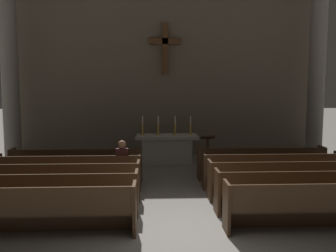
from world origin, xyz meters
The scene contains 21 objects.
ground_plane centered at (0.00, 0.00, 0.00)m, with size 80.00×80.00×0.00m, color gray.
pew_left_row_1 centered at (-2.68, -0.04, 0.48)m, with size 3.72×0.50×0.95m.
pew_left_row_2 centered at (-2.68, 0.92, 0.48)m, with size 3.72×0.50×0.95m.
pew_left_row_3 centered at (-2.68, 1.88, 0.48)m, with size 3.72×0.50×0.95m.
pew_left_row_4 centered at (-2.68, 2.85, 0.48)m, with size 3.72×0.50×0.95m.
pew_left_row_5 centered at (-2.68, 3.81, 0.48)m, with size 3.72×0.50×0.95m.
pew_right_row_1 centered at (2.68, -0.04, 0.48)m, with size 3.72×0.50×0.95m.
pew_right_row_2 centered at (2.68, 0.92, 0.48)m, with size 3.72×0.50×0.95m.
pew_right_row_3 centered at (2.68, 1.88, 0.48)m, with size 3.72×0.50×0.95m.
pew_right_row_4 centered at (2.68, 2.85, 0.48)m, with size 3.72×0.50×0.95m.
pew_right_row_5 centered at (2.68, 3.81, 0.48)m, with size 3.72×0.50×0.95m.
column_left_third centered at (-5.49, 6.51, 3.05)m, with size 0.88×0.88×6.26m.
column_right_third centered at (5.49, 6.51, 3.05)m, with size 0.88×0.88×6.26m.
altar centered at (0.00, 6.19, 0.53)m, with size 2.20×0.90×1.01m.
candlestick_outer_left centered at (-0.85, 6.19, 1.22)m, with size 0.16×0.16×0.67m.
candlestick_inner_left centered at (-0.30, 6.19, 1.22)m, with size 0.16×0.16×0.67m.
candlestick_inner_right centered at (0.30, 6.19, 1.22)m, with size 0.16×0.16×0.67m.
candlestick_outer_right centered at (0.85, 6.19, 1.22)m, with size 0.16×0.16×0.67m.
apse_with_cross centered at (0.00, 7.81, 3.78)m, with size 11.93×0.48×7.55m.
lectern centered at (1.28, 4.99, 0.55)m, with size 0.44×0.36×1.15m.
lone_worshipper centered at (-1.30, 2.88, 0.69)m, with size 0.32×0.43×1.32m.
Camera 1 is at (-0.53, -6.35, 2.67)m, focal length 38.17 mm.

